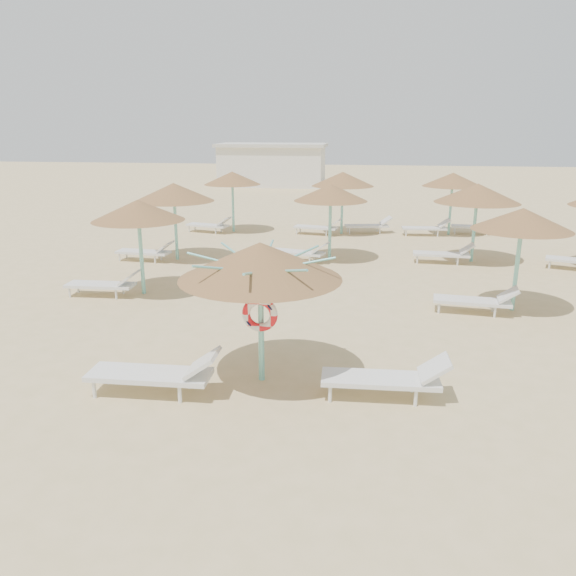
# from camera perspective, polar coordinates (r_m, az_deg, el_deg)

# --- Properties ---
(ground) EXTENTS (120.00, 120.00, 0.00)m
(ground) POSITION_cam_1_polar(r_m,az_deg,el_deg) (10.58, -1.70, -9.74)
(ground) COLOR #D4B581
(ground) RESTS_ON ground
(main_palapa) EXTENTS (2.95, 2.95, 2.64)m
(main_palapa) POSITION_cam_1_polar(r_m,az_deg,el_deg) (10.00, -2.84, 2.70)
(main_palapa) COLOR #77CFC2
(main_palapa) RESTS_ON ground
(lounger_main_a) EXTENTS (2.36, 0.77, 0.85)m
(lounger_main_a) POSITION_cam_1_polar(r_m,az_deg,el_deg) (10.31, -13.07, -8.41)
(lounger_main_a) COLOR silver
(lounger_main_a) RESTS_ON ground
(lounger_main_b) EXTENTS (2.23, 0.75, 0.80)m
(lounger_main_b) POSITION_cam_1_polar(r_m,az_deg,el_deg) (10.08, 10.21, -8.96)
(lounger_main_b) COLOR silver
(lounger_main_b) RESTS_ON ground
(palapa_field) EXTENTS (19.14, 13.53, 2.73)m
(palapa_field) POSITION_cam_1_polar(r_m,az_deg,el_deg) (19.80, 10.98, 9.22)
(palapa_field) COLOR #77CFC2
(palapa_field) RESTS_ON ground
(service_hut) EXTENTS (8.40, 4.40, 3.25)m
(service_hut) POSITION_cam_1_polar(r_m,az_deg,el_deg) (45.12, -1.60, 12.43)
(service_hut) COLOR silver
(service_hut) RESTS_ON ground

